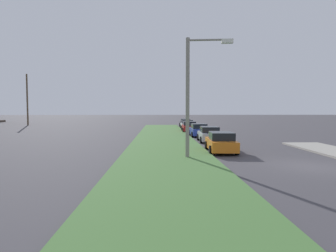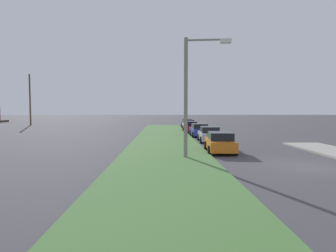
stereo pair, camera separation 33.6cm
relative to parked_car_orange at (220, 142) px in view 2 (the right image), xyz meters
name	(u,v)px [view 2 (the right image)]	position (x,y,z in m)	size (l,w,h in m)	color
ground	(307,167)	(-5.35, -3.66, -0.72)	(300.00, 300.00, 0.00)	#423F44
grass_median	(164,144)	(4.65, 4.00, -0.66)	(60.00, 6.00, 0.12)	#477238
parked_car_orange	(220,142)	(0.00, 0.00, 0.00)	(4.40, 2.21, 1.47)	orange
parked_car_silver	(209,134)	(6.60, -0.30, 0.00)	(4.36, 2.14, 1.47)	#B2B5BA
parked_car_blue	(199,130)	(12.16, -0.08, 0.00)	(4.33, 2.07, 1.47)	#23389E
parked_car_red	(190,127)	(18.70, 0.32, 0.00)	(4.33, 2.08, 1.47)	red
parked_car_white	(188,125)	(24.24, 0.09, 0.00)	(4.31, 2.04, 1.47)	silver
parked_car_black	(187,123)	(29.81, -0.17, 0.00)	(4.34, 2.11, 1.47)	black
streetlight	(192,89)	(-2.71, 2.36, 3.67)	(0.58, 2.87, 7.50)	gray
distant_utility_pole	(30,100)	(36.28, 30.23, 4.28)	(0.30, 0.30, 10.00)	brown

